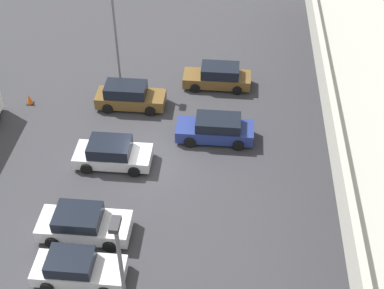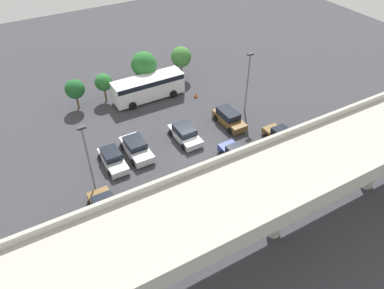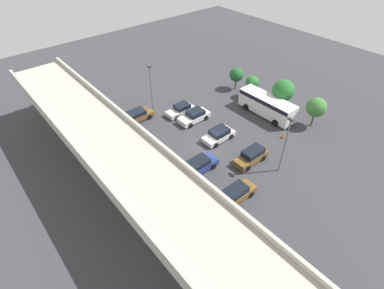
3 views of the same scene
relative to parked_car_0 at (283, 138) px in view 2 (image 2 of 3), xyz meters
name	(u,v)px [view 2 (image 2 of 3)]	position (x,y,z in m)	size (l,w,h in m)	color
ground_plane	(195,148)	(8.34, -3.88, -0.77)	(93.77, 93.77, 0.00)	#38383D
highway_overpass	(284,180)	(8.34, 8.64, 5.23)	(44.90, 6.48, 7.39)	#ADAAA0
parked_car_0	(283,138)	(0.00, 0.00, 0.00)	(2.00, 4.67, 1.63)	brown
parked_car_1	(229,118)	(2.89, -5.73, 0.04)	(2.00, 4.55, 1.70)	brown
parked_car_2	(239,157)	(5.76, 0.17, 0.01)	(2.06, 4.75, 1.60)	navy
parked_car_3	(185,134)	(8.51, -5.74, -0.02)	(2.22, 4.47, 1.58)	silver
parked_car_4	(136,148)	(13.92, -6.13, -0.03)	(2.23, 4.70, 1.57)	silver
parked_car_5	(113,159)	(16.57, -5.77, -0.08)	(2.03, 4.36, 1.48)	silver
parked_car_6	(106,208)	(19.31, 0.04, -0.05)	(2.18, 4.66, 1.49)	brown
shuttle_bus	(148,86)	(8.34, -15.20, 0.94)	(8.74, 2.80, 2.85)	white
lamp_post_near_aisle	(248,78)	(-0.27, -7.01, 3.56)	(0.70, 0.35, 7.31)	slate
lamp_post_mid_lot	(88,156)	(19.33, -2.76, 3.64)	(0.70, 0.35, 7.46)	slate
tree_front_left	(181,57)	(2.34, -17.81, 2.26)	(2.67, 2.67, 4.38)	brown
tree_front_centre	(144,64)	(7.67, -17.62, 2.62)	(3.18, 3.18, 4.98)	brown
tree_front_right	(103,82)	(13.13, -17.35, 1.76)	(2.08, 2.08, 3.59)	brown
tree_front_far_right	(75,89)	(16.55, -17.40, 1.80)	(2.28, 2.28, 3.72)	brown
traffic_cone	(196,95)	(3.22, -12.49, -0.44)	(0.44, 0.44, 0.70)	black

